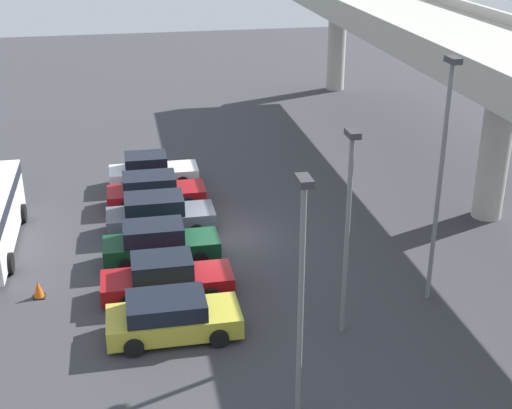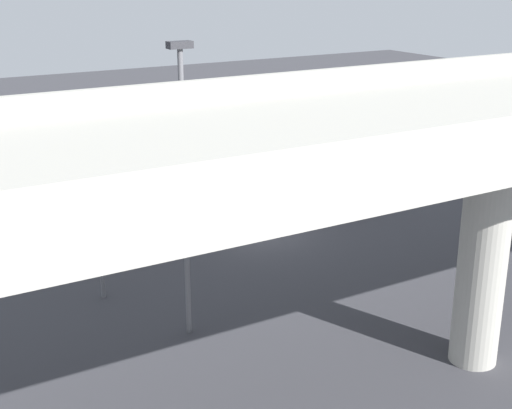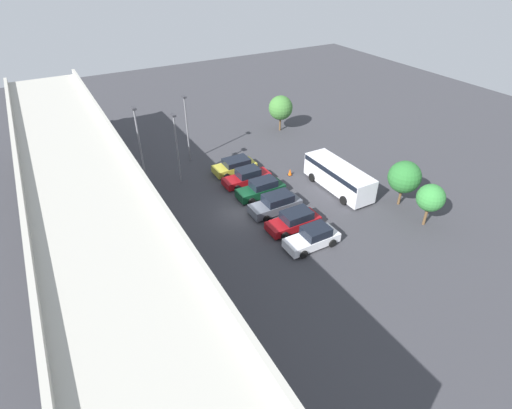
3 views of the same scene
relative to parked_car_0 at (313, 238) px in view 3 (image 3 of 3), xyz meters
name	(u,v)px [view 3 (image 3 of 3)]	position (x,y,z in m)	size (l,w,h in m)	color
ground_plane	(243,212)	(6.92, 2.69, -0.76)	(104.60, 104.60, 0.00)	#38383D
highway_overpass	(80,180)	(6.92, 15.11, 6.14)	(50.18, 7.21, 8.26)	#ADAAA0
parked_car_0	(313,238)	(0.00, 0.00, 0.00)	(2.07, 4.51, 1.67)	silver
parked_car_1	(294,221)	(2.70, -0.04, -0.02)	(2.09, 4.66, 1.57)	maroon
parked_car_2	(276,204)	(5.61, -0.01, 0.02)	(2.11, 4.76, 1.68)	#515660
parked_car_3	(261,189)	(8.53, -0.18, 0.02)	(1.98, 4.68, 1.67)	#0C381E
parked_car_4	(247,177)	(11.31, -0.13, -0.04)	(2.01, 4.86, 1.59)	maroon
parked_car_5	(235,166)	(14.01, -0.14, -0.04)	(2.20, 4.50, 1.48)	gold
shuttle_bus	(339,176)	(5.94, -7.34, 0.74)	(7.97, 2.78, 2.51)	silver
lamp_post_near_aisle	(187,124)	(18.80, 3.06, 3.60)	(0.70, 0.35, 7.37)	slate
lamp_post_mid_lot	(177,143)	(14.85, 5.62, 3.51)	(0.70, 0.35, 7.20)	slate
lamp_post_by_overpass	(141,149)	(13.36, 9.40, 4.44)	(0.70, 0.35, 9.00)	slate
tree_front_left	(431,198)	(-2.41, -10.11, 1.95)	(2.34, 2.34, 3.89)	brown
tree_front_centre	(404,177)	(0.98, -10.61, 2.12)	(2.92, 2.92, 4.36)	brown
tree_front_right	(281,108)	(21.18, -10.27, 2.23)	(3.03, 3.03, 4.51)	brown
traffic_cone	(290,172)	(10.56, -4.82, -0.43)	(0.44, 0.44, 0.70)	black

